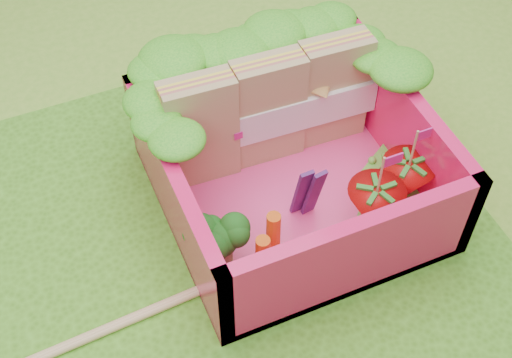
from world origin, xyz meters
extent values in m
plane|color=#77B934|center=(0.00, 0.00, 0.00)|extent=(14.00, 14.00, 0.00)
cube|color=#4C9120|center=(0.00, 0.00, 0.01)|extent=(2.60, 2.60, 0.03)
cube|color=#FF418F|center=(0.40, 0.13, 0.06)|extent=(1.30, 1.30, 0.05)
cube|color=#FB155C|center=(0.40, 0.74, 0.31)|extent=(1.30, 0.07, 0.55)
cube|color=#FB155C|center=(0.40, -0.49, 0.31)|extent=(1.30, 0.07, 0.55)
cube|color=#FB155C|center=(-0.21, 0.13, 0.31)|extent=(0.07, 1.30, 0.55)
cube|color=#FB155C|center=(1.02, 0.13, 0.31)|extent=(0.07, 1.30, 0.55)
ellipsoid|color=#209C1C|center=(-0.10, 0.71, 0.64)|extent=(0.30, 0.30, 0.11)
ellipsoid|color=#209C1C|center=(0.01, 0.71, 0.64)|extent=(0.30, 0.30, 0.11)
ellipsoid|color=#209C1C|center=(0.12, 0.71, 0.64)|extent=(0.30, 0.30, 0.11)
ellipsoid|color=#209C1C|center=(0.24, 0.71, 0.64)|extent=(0.30, 0.30, 0.11)
ellipsoid|color=#209C1C|center=(0.35, 0.71, 0.64)|extent=(0.30, 0.30, 0.11)
ellipsoid|color=#209C1C|center=(0.46, 0.71, 0.64)|extent=(0.30, 0.30, 0.11)
ellipsoid|color=#209C1C|center=(0.57, 0.71, 0.64)|extent=(0.30, 0.30, 0.11)
ellipsoid|color=#209C1C|center=(0.68, 0.71, 0.64)|extent=(0.30, 0.30, 0.11)
ellipsoid|color=#209C1C|center=(0.79, 0.71, 0.64)|extent=(0.30, 0.30, 0.11)
ellipsoid|color=#209C1C|center=(0.90, 0.71, 0.64)|extent=(0.30, 0.30, 0.11)
ellipsoid|color=#209C1C|center=(-0.18, 0.23, 0.64)|extent=(0.27, 0.27, 0.10)
ellipsoid|color=#209C1C|center=(-0.18, 0.37, 0.64)|extent=(0.27, 0.27, 0.10)
ellipsoid|color=#209C1C|center=(-0.18, 0.51, 0.64)|extent=(0.27, 0.27, 0.10)
ellipsoid|color=#209C1C|center=(0.98, 0.23, 0.64)|extent=(0.27, 0.27, 0.10)
ellipsoid|color=#209C1C|center=(0.98, 0.37, 0.64)|extent=(0.27, 0.27, 0.10)
ellipsoid|color=#209C1C|center=(0.98, 0.51, 0.64)|extent=(0.27, 0.27, 0.10)
cube|color=tan|center=(0.03, 0.44, 0.40)|extent=(0.37, 0.16, 0.64)
cube|color=tan|center=(0.40, 0.44, 0.40)|extent=(0.37, 0.16, 0.64)
cube|color=tan|center=(0.77, 0.44, 0.40)|extent=(0.37, 0.16, 0.64)
cube|color=white|center=(0.40, 0.44, 0.37)|extent=(1.17, 0.22, 0.20)
cylinder|color=#639C4B|center=(-0.10, -0.13, 0.16)|extent=(0.12, 0.12, 0.15)
ellipsoid|color=#194E15|center=(-0.10, -0.13, 0.29)|extent=(0.33, 0.33, 0.12)
cylinder|color=orange|center=(0.07, -0.25, 0.20)|extent=(0.07, 0.07, 0.25)
cylinder|color=orange|center=(0.17, -0.15, 0.21)|extent=(0.07, 0.07, 0.25)
cube|color=#3E164E|center=(0.38, -0.03, 0.27)|extent=(0.07, 0.02, 0.38)
cube|color=#3E164E|center=(0.43, -0.06, 0.27)|extent=(0.07, 0.03, 0.38)
cone|color=red|center=(0.67, -0.23, 0.22)|extent=(0.28, 0.28, 0.28)
cylinder|color=tan|center=(0.67, -0.23, 0.48)|extent=(0.01, 0.01, 0.24)
cube|color=#DA248D|center=(0.72, -0.23, 0.56)|extent=(0.10, 0.01, 0.06)
cone|color=red|center=(0.90, -0.14, 0.21)|extent=(0.27, 0.27, 0.27)
cylinder|color=tan|center=(0.90, -0.14, 0.47)|extent=(0.01, 0.01, 0.24)
cube|color=#DA248D|center=(0.95, -0.14, 0.55)|extent=(0.10, 0.01, 0.06)
cube|color=green|center=(0.90, 0.11, 0.11)|extent=(0.31, 0.23, 0.05)
cube|color=green|center=(0.90, -0.14, 0.11)|extent=(0.32, 0.08, 0.05)
cube|color=green|center=(0.59, -0.26, 0.11)|extent=(0.27, 0.28, 0.05)
cube|color=#DEB47A|center=(-0.92, -0.26, 0.05)|extent=(2.25, 0.16, 0.04)
cube|color=#DEB47A|center=(-0.87, -0.25, 0.05)|extent=(2.25, 0.16, 0.04)
camera|label=1|loc=(-0.68, -1.92, 2.99)|focal=50.00mm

